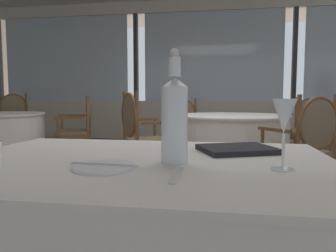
{
  "coord_description": "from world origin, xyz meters",
  "views": [
    {
      "loc": [
        0.19,
        -2.86,
        0.94
      ],
      "look_at": [
        0.02,
        -1.8,
        0.84
      ],
      "focal_mm": 34.81,
      "sensor_mm": 36.0,
      "label": 1
    }
  ],
  "objects_px": {
    "side_plate": "(104,167)",
    "menu_book": "(237,149)",
    "water_bottle": "(174,117)",
    "dining_chair_0_1": "(306,143)",
    "dining_chair_0_3": "(187,124)",
    "dining_chair_0_2": "(301,127)",
    "wine_glass": "(284,118)",
    "dining_chair_0_0": "(141,132)",
    "dining_chair_2_3": "(12,119)",
    "dining_chair_2_2": "(79,126)"
  },
  "relations": [
    {
      "from": "side_plate",
      "to": "dining_chair_0_0",
      "type": "height_order",
      "value": "dining_chair_0_0"
    },
    {
      "from": "menu_book",
      "to": "dining_chair_0_1",
      "type": "height_order",
      "value": "dining_chair_0_1"
    },
    {
      "from": "dining_chair_2_2",
      "to": "water_bottle",
      "type": "bearing_deg",
      "value": 97.21
    },
    {
      "from": "side_plate",
      "to": "dining_chair_0_2",
      "type": "height_order",
      "value": "dining_chair_0_2"
    },
    {
      "from": "side_plate",
      "to": "dining_chair_0_3",
      "type": "relative_size",
      "value": 0.2
    },
    {
      "from": "dining_chair_0_0",
      "to": "dining_chair_2_3",
      "type": "height_order",
      "value": "dining_chair_2_3"
    },
    {
      "from": "dining_chair_0_0",
      "to": "dining_chair_0_2",
      "type": "relative_size",
      "value": 1.06
    },
    {
      "from": "water_bottle",
      "to": "wine_glass",
      "type": "height_order",
      "value": "water_bottle"
    },
    {
      "from": "dining_chair_0_0",
      "to": "dining_chair_0_2",
      "type": "bearing_deg",
      "value": 0.0
    },
    {
      "from": "menu_book",
      "to": "dining_chair_0_0",
      "type": "relative_size",
      "value": 0.26
    },
    {
      "from": "menu_book",
      "to": "dining_chair_0_2",
      "type": "distance_m",
      "value": 3.32
    },
    {
      "from": "water_bottle",
      "to": "dining_chair_0_3",
      "type": "xyz_separation_m",
      "value": [
        -0.34,
        3.72,
        -0.33
      ]
    },
    {
      "from": "menu_book",
      "to": "dining_chair_2_3",
      "type": "relative_size",
      "value": 0.26
    },
    {
      "from": "dining_chair_2_2",
      "to": "dining_chair_0_0",
      "type": "bearing_deg",
      "value": 118.74
    },
    {
      "from": "water_bottle",
      "to": "wine_glass",
      "type": "xyz_separation_m",
      "value": [
        0.32,
        -0.05,
        0.0
      ]
    },
    {
      "from": "dining_chair_0_1",
      "to": "dining_chair_2_3",
      "type": "bearing_deg",
      "value": 32.63
    },
    {
      "from": "water_bottle",
      "to": "side_plate",
      "type": "bearing_deg",
      "value": -148.65
    },
    {
      "from": "side_plate",
      "to": "dining_chair_2_2",
      "type": "relative_size",
      "value": 0.19
    },
    {
      "from": "dining_chair_0_3",
      "to": "dining_chair_2_3",
      "type": "distance_m",
      "value": 2.78
    },
    {
      "from": "wine_glass",
      "to": "dining_chair_0_2",
      "type": "height_order",
      "value": "same"
    },
    {
      "from": "dining_chair_0_3",
      "to": "dining_chair_0_0",
      "type": "bearing_deg",
      "value": -45.24
    },
    {
      "from": "side_plate",
      "to": "dining_chair_0_3",
      "type": "height_order",
      "value": "dining_chair_0_3"
    },
    {
      "from": "dining_chair_0_3",
      "to": "dining_chair_2_3",
      "type": "height_order",
      "value": "dining_chair_2_3"
    },
    {
      "from": "water_bottle",
      "to": "dining_chair_0_3",
      "type": "relative_size",
      "value": 0.38
    },
    {
      "from": "menu_book",
      "to": "dining_chair_2_2",
      "type": "height_order",
      "value": "dining_chair_2_2"
    },
    {
      "from": "menu_book",
      "to": "dining_chair_0_0",
      "type": "bearing_deg",
      "value": 91.53
    },
    {
      "from": "water_bottle",
      "to": "dining_chair_2_2",
      "type": "distance_m",
      "value": 3.53
    },
    {
      "from": "menu_book",
      "to": "dining_chair_2_3",
      "type": "height_order",
      "value": "dining_chair_2_3"
    },
    {
      "from": "menu_book",
      "to": "dining_chair_0_1",
      "type": "xyz_separation_m",
      "value": [
        0.66,
        1.66,
        -0.19
      ]
    },
    {
      "from": "dining_chair_2_2",
      "to": "dining_chair_0_1",
      "type": "bearing_deg",
      "value": 133.43
    },
    {
      "from": "dining_chair_0_3",
      "to": "dining_chair_0_2",
      "type": "bearing_deg",
      "value": 45.0
    },
    {
      "from": "dining_chair_0_0",
      "to": "dining_chair_0_2",
      "type": "height_order",
      "value": "dining_chair_0_0"
    },
    {
      "from": "water_bottle",
      "to": "dining_chair_0_1",
      "type": "xyz_separation_m",
      "value": [
        0.86,
        1.89,
        -0.33
      ]
    },
    {
      "from": "dining_chair_2_3",
      "to": "dining_chair_0_0",
      "type": "bearing_deg",
      "value": 37.28
    },
    {
      "from": "dining_chair_0_1",
      "to": "dining_chair_0_2",
      "type": "relative_size",
      "value": 1.03
    },
    {
      "from": "wine_glass",
      "to": "dining_chair_0_0",
      "type": "height_order",
      "value": "dining_chair_0_0"
    },
    {
      "from": "water_bottle",
      "to": "dining_chair_0_2",
      "type": "relative_size",
      "value": 0.38
    },
    {
      "from": "side_plate",
      "to": "menu_book",
      "type": "bearing_deg",
      "value": 41.81
    },
    {
      "from": "side_plate",
      "to": "wine_glass",
      "type": "height_order",
      "value": "wine_glass"
    },
    {
      "from": "wine_glass",
      "to": "dining_chair_2_3",
      "type": "height_order",
      "value": "dining_chair_2_3"
    },
    {
      "from": "menu_book",
      "to": "side_plate",
      "type": "bearing_deg",
      "value": -160.24
    },
    {
      "from": "dining_chair_0_0",
      "to": "dining_chair_2_2",
      "type": "relative_size",
      "value": 1.04
    },
    {
      "from": "side_plate",
      "to": "wine_glass",
      "type": "distance_m",
      "value": 0.53
    },
    {
      "from": "dining_chair_0_1",
      "to": "dining_chair_0_3",
      "type": "height_order",
      "value": "dining_chair_0_1"
    },
    {
      "from": "water_bottle",
      "to": "menu_book",
      "type": "bearing_deg",
      "value": 49.21
    },
    {
      "from": "water_bottle",
      "to": "dining_chair_0_3",
      "type": "bearing_deg",
      "value": 95.16
    },
    {
      "from": "side_plate",
      "to": "menu_book",
      "type": "distance_m",
      "value": 0.53
    },
    {
      "from": "dining_chair_2_2",
      "to": "dining_chair_2_3",
      "type": "bearing_deg",
      "value": -45.12
    },
    {
      "from": "menu_book",
      "to": "dining_chair_0_1",
      "type": "relative_size",
      "value": 0.27
    },
    {
      "from": "dining_chair_0_1",
      "to": "dining_chair_2_2",
      "type": "height_order",
      "value": "dining_chair_0_1"
    }
  ]
}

